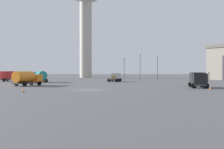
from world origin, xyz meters
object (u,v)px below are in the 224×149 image
Objects in this scene: truck_box_red at (7,76)px; truck_flatbed_silver at (115,77)px; truck_box_black at (198,79)px; traffic_cone_near_right at (23,90)px; light_post_north at (140,63)px; light_post_east at (157,65)px; truck_fuel_tanker_orange at (27,78)px; control_tower at (86,23)px; traffic_cone_near_left at (210,88)px; light_post_west at (124,66)px; truck_fuel_tanker_teal at (40,76)px.

truck_flatbed_silver is (32.04, -3.34, -0.49)m from truck_box_red.
traffic_cone_near_right is at bearing -60.27° from truck_box_black.
light_post_east is at bearing 37.56° from light_post_north.
truck_box_black is 1.04× the size of truck_fuel_tanker_orange.
truck_box_red is (-20.77, -41.26, -22.71)m from control_tower.
truck_fuel_tanker_orange is at bearing 154.85° from truck_flatbed_silver.
truck_fuel_tanker_orange is 11.51× the size of traffic_cone_near_left.
traffic_cone_near_right is at bearing -114.85° from light_post_north.
control_tower is at bearing 121.08° from light_post_west.
truck_box_black is 30.91m from traffic_cone_near_right.
truck_fuel_tanker_teal is at bearing 98.86° from traffic_cone_near_right.
truck_flatbed_silver is 19.99m from light_post_west.
control_tower is 5.13× the size of light_post_east.
light_post_north is (29.62, 17.65, 3.92)m from truck_fuel_tanker_teal.
truck_fuel_tanker_teal is 0.70× the size of light_post_north.
control_tower reaches higher than traffic_cone_near_right.
light_post_east is (16.05, 19.41, 4.01)m from truck_flatbed_silver.
truck_box_black is 11.15× the size of traffic_cone_near_right.
light_post_north is 14.70× the size of traffic_cone_near_right.
light_post_east is 14.45× the size of traffic_cone_near_left.
truck_box_black is 0.88× the size of light_post_west.
traffic_cone_near_left is (46.08, -37.93, -1.37)m from truck_box_red.
truck_flatbed_silver is 0.92× the size of truck_fuel_tanker_orange.
truck_box_red is at bearing 140.53° from traffic_cone_near_left.
truck_fuel_tanker_teal is 0.96× the size of truck_fuel_tanker_orange.
traffic_cone_near_right is (-31.22, -57.67, -4.86)m from light_post_east.
light_post_east is (36.62, 23.02, 3.48)m from truck_fuel_tanker_teal.
light_post_north is at bearing -10.64° from truck_fuel_tanker_orange.
light_post_north reaches higher than truck_box_black.
traffic_cone_near_left is 29.43m from traffic_cone_near_right.
truck_fuel_tanker_orange is at bearing -128.61° from light_post_north.
traffic_cone_near_right is (-3.89, -82.86, -24.06)m from control_tower.
light_post_north reaches higher than truck_fuel_tanker_teal.
truck_box_red is 13.42m from truck_fuel_tanker_teal.
truck_fuel_tanker_teal is 20.89m from truck_flatbed_silver.
light_post_north is at bearing 65.15° from traffic_cone_near_right.
light_post_east reaches higher than traffic_cone_near_left.
light_post_east reaches higher than truck_flatbed_silver.
traffic_cone_near_right is (5.40, -34.64, -1.39)m from truck_fuel_tanker_teal.
light_post_west is 60.77m from traffic_cone_near_right.
truck_box_black is 42.65m from truck_fuel_tanker_teal.
control_tower is 6.52× the size of truck_box_red.
truck_fuel_tanker_orange is at bearing 157.42° from truck_fuel_tanker_teal.
control_tower is 68.83× the size of traffic_cone_near_right.
traffic_cone_near_left is (4.98, -48.63, -5.33)m from light_post_north.
truck_box_red is at bearing 100.84° from truck_flatbed_silver.
traffic_cone_near_left is (25.31, -79.20, -24.08)m from control_tower.
truck_fuel_tanker_orange is at bearing -90.63° from truck_box_black.
light_post_east is (35.32, 40.86, 3.52)m from truck_fuel_tanker_orange.
truck_fuel_tanker_orange is (-19.27, -21.45, 0.49)m from truck_flatbed_silver.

